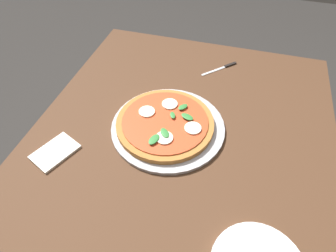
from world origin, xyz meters
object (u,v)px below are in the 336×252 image
at_px(knife, 224,67).
at_px(pizza, 165,123).
at_px(serving_tray, 168,127).
at_px(napkin, 55,152).
at_px(dining_table, 179,158).

bearing_deg(knife, pizza, 160.73).
relative_size(serving_tray, napkin, 2.83).
bearing_deg(pizza, napkin, 123.25).
height_order(pizza, knife, pizza).
bearing_deg(knife, napkin, 143.47).
relative_size(dining_table, napkin, 8.95).
distance_m(serving_tray, napkin, 0.36).
distance_m(dining_table, napkin, 0.40).
relative_size(serving_tray, pizza, 1.17).
height_order(dining_table, serving_tray, serving_tray).
relative_size(pizza, knife, 2.49).
xyz_separation_m(dining_table, pizza, (0.03, 0.06, 0.13)).
bearing_deg(napkin, dining_table, -65.59).
height_order(serving_tray, knife, serving_tray).
height_order(dining_table, knife, knife).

